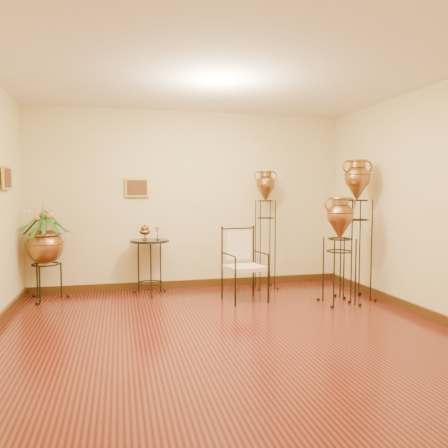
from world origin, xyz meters
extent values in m
plane|color=maroon|center=(0.00, 0.00, 0.00)|extent=(5.00, 5.00, 0.00)
cube|color=#3E240E|center=(0.00, 2.48, 0.06)|extent=(5.00, 0.04, 0.12)
cube|color=#3E240E|center=(2.48, 0.00, 0.06)|extent=(0.04, 5.00, 0.12)
cube|color=gold|center=(-0.85, 2.46, 1.60)|extent=(0.36, 0.03, 0.29)
cube|color=gold|center=(-2.46, 1.45, 1.70)|extent=(0.03, 0.36, 0.29)
cube|color=beige|center=(0.58, 1.42, 0.47)|extent=(0.57, 0.54, 0.06)
cube|color=beige|center=(0.58, 1.42, 0.76)|extent=(0.38, 0.09, 0.40)
cylinder|color=black|center=(-0.69, 2.15, 0.81)|extent=(0.56, 0.56, 0.02)
camera|label=1|loc=(-1.12, -4.40, 1.51)|focal=35.00mm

